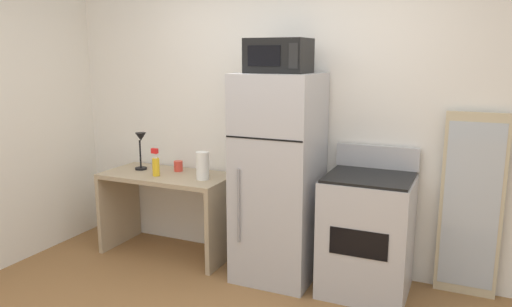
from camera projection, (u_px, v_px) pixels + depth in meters
wall_back_white at (291, 114)px, 4.17m from camera, size 5.00×0.10×2.60m
desk at (168, 198)px, 4.42m from camera, size 1.17×0.58×0.75m
desk_lamp at (141, 145)px, 4.48m from camera, size 0.14×0.12×0.35m
paper_towel_roll at (203, 166)px, 4.16m from camera, size 0.11×0.11×0.24m
coffee_mug at (178, 166)px, 4.47m from camera, size 0.08×0.08×0.09m
spray_bottle at (156, 165)px, 4.29m from camera, size 0.06×0.06×0.25m
refrigerator at (279, 178)px, 3.90m from camera, size 0.62×0.65×1.66m
microwave at (279, 56)px, 3.69m from camera, size 0.46×0.35×0.26m
oven_range at (367, 233)px, 3.70m from camera, size 0.65×0.61×1.10m
leaning_mirror at (471, 206)px, 3.60m from camera, size 0.44×0.03×1.40m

